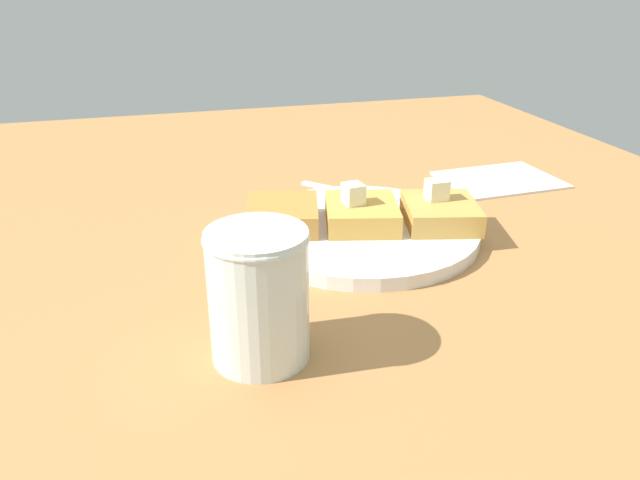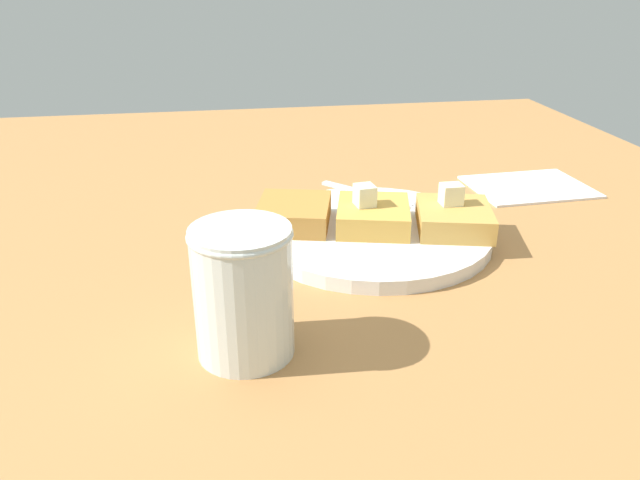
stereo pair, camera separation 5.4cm
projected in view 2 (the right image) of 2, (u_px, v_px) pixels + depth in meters
table_surface at (323, 210)px, 76.00cm from camera, size 106.43×106.43×2.14cm
plate at (373, 232)px, 65.41cm from camera, size 24.61×24.61×1.41cm
toast_slice_left at (454, 218)px, 64.08cm from camera, size 9.15×9.86×2.39cm
toast_slice_middle at (373, 216)px, 64.67cm from camera, size 9.15×9.86×2.39cm
toast_slice_right at (294, 213)px, 65.27cm from camera, size 9.15×9.86×2.39cm
butter_pat_primary at (451, 194)px, 64.01cm from camera, size 2.15×1.93×2.13cm
butter_pat_secondary at (365, 195)px, 63.74cm from camera, size 2.17×2.35×2.13cm
fork at (386, 198)px, 72.32cm from camera, size 11.95×12.69×0.36cm
syrup_jar at (244, 299)px, 45.11cm from camera, size 7.45×7.45×10.04cm
napkin at (529, 187)px, 80.24cm from camera, size 15.28×12.04×0.30cm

